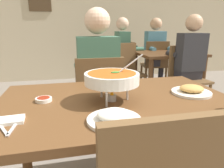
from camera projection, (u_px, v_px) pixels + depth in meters
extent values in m
cube|color=beige|center=(76.00, 10.00, 4.39)|extent=(10.00, 0.10, 3.00)
cube|color=brown|center=(118.00, 102.00, 1.18)|extent=(1.35, 0.87, 0.04)
cylinder|color=brown|center=(24.00, 139.00, 1.50)|extent=(0.07, 0.07, 0.71)
cylinder|color=brown|center=(175.00, 122.00, 1.76)|extent=(0.07, 0.07, 0.71)
cube|color=brown|center=(97.00, 102.00, 2.02)|extent=(0.44, 0.44, 0.03)
cube|color=brown|center=(100.00, 84.00, 1.77)|extent=(0.42, 0.04, 0.45)
cylinder|color=brown|center=(112.00, 113.00, 2.30)|extent=(0.04, 0.04, 0.42)
cylinder|color=brown|center=(78.00, 116.00, 2.22)|extent=(0.04, 0.04, 0.42)
cylinder|color=brown|center=(120.00, 129.00, 1.95)|extent=(0.04, 0.04, 0.42)
cylinder|color=brown|center=(80.00, 134.00, 1.87)|extent=(0.04, 0.04, 0.42)
cylinder|color=#2D2D38|center=(107.00, 119.00, 2.12)|extent=(0.10, 0.10, 0.45)
cylinder|color=#2D2D38|center=(88.00, 121.00, 2.08)|extent=(0.10, 0.10, 0.45)
cube|color=#2D2D38|center=(97.00, 95.00, 1.99)|extent=(0.32, 0.32, 0.12)
cube|color=#3D6B56|center=(98.00, 65.00, 1.83)|extent=(0.36, 0.20, 0.50)
sphere|color=beige|center=(97.00, 21.00, 1.72)|extent=(0.22, 0.22, 0.22)
cylinder|color=#3D6B56|center=(111.00, 66.00, 2.06)|extent=(0.08, 0.28, 0.08)
cylinder|color=#3D6B56|center=(79.00, 67.00, 1.99)|extent=(0.08, 0.28, 0.08)
cylinder|color=silver|center=(127.00, 91.00, 1.16)|extent=(0.01, 0.01, 0.10)
cylinder|color=silver|center=(101.00, 89.00, 1.20)|extent=(0.01, 0.01, 0.10)
cylinder|color=silver|center=(107.00, 97.00, 1.05)|extent=(0.01, 0.01, 0.10)
torus|color=silver|center=(112.00, 84.00, 1.12)|extent=(0.21, 0.21, 0.01)
cylinder|color=#B2B2B7|center=(112.00, 98.00, 1.15)|extent=(0.05, 0.05, 0.04)
cone|color=orange|center=(112.00, 92.00, 1.14)|extent=(0.02, 0.02, 0.04)
cylinder|color=white|center=(112.00, 78.00, 1.12)|extent=(0.30, 0.30, 0.06)
cylinder|color=#B75119|center=(112.00, 74.00, 1.11)|extent=(0.26, 0.26, 0.01)
ellipsoid|color=#388433|center=(115.00, 72.00, 1.11)|extent=(0.05, 0.03, 0.01)
cylinder|color=silver|center=(127.00, 66.00, 1.14)|extent=(0.18, 0.01, 0.13)
cylinder|color=white|center=(114.00, 120.00, 0.90)|extent=(0.24, 0.24, 0.01)
ellipsoid|color=white|center=(114.00, 115.00, 0.89)|extent=(0.15, 0.13, 0.04)
cylinder|color=white|center=(191.00, 92.00, 1.28)|extent=(0.24, 0.24, 0.01)
ellipsoid|color=tan|center=(191.00, 88.00, 1.27)|extent=(0.15, 0.13, 0.04)
cylinder|color=white|center=(44.00, 100.00, 1.14)|extent=(0.09, 0.09, 0.02)
cylinder|color=maroon|center=(44.00, 98.00, 1.14)|extent=(0.07, 0.07, 0.01)
cube|color=white|center=(10.00, 121.00, 0.89)|extent=(0.13, 0.09, 0.02)
cube|color=silver|center=(1.00, 127.00, 0.84)|extent=(0.09, 0.16, 0.01)
cube|color=silver|center=(15.00, 126.00, 0.85)|extent=(0.03, 0.17, 0.01)
cube|color=#51331C|center=(168.00, 54.00, 3.31)|extent=(1.00, 0.80, 0.04)
cylinder|color=#51331C|center=(150.00, 83.00, 3.00)|extent=(0.07, 0.07, 0.71)
cylinder|color=#51331C|center=(203.00, 80.00, 3.19)|extent=(0.07, 0.07, 0.71)
cylinder|color=#51331C|center=(135.00, 73.00, 3.64)|extent=(0.07, 0.07, 0.71)
cylinder|color=#51331C|center=(180.00, 71.00, 3.83)|extent=(0.07, 0.07, 0.71)
cube|color=brown|center=(154.00, 65.00, 3.94)|extent=(0.50, 0.50, 0.03)
cube|color=brown|center=(157.00, 54.00, 3.68)|extent=(0.42, 0.10, 0.45)
cylinder|color=brown|center=(160.00, 74.00, 4.20)|extent=(0.04, 0.04, 0.42)
cylinder|color=brown|center=(141.00, 75.00, 4.17)|extent=(0.04, 0.04, 0.42)
cylinder|color=brown|center=(166.00, 79.00, 3.83)|extent=(0.04, 0.04, 0.42)
cylinder|color=brown|center=(146.00, 79.00, 3.81)|extent=(0.04, 0.04, 0.42)
cube|color=brown|center=(119.00, 68.00, 3.72)|extent=(0.45, 0.45, 0.03)
cube|color=brown|center=(130.00, 54.00, 3.70)|extent=(0.05, 0.42, 0.45)
cylinder|color=brown|center=(107.00, 78.00, 3.91)|extent=(0.04, 0.04, 0.42)
cylinder|color=brown|center=(111.00, 83.00, 3.56)|extent=(0.04, 0.04, 0.42)
cylinder|color=brown|center=(125.00, 77.00, 4.00)|extent=(0.04, 0.04, 0.42)
cylinder|color=brown|center=(132.00, 81.00, 3.64)|extent=(0.04, 0.04, 0.42)
cube|color=brown|center=(190.00, 80.00, 2.82)|extent=(0.48, 0.48, 0.03)
cube|color=brown|center=(182.00, 61.00, 2.94)|extent=(0.42, 0.08, 0.45)
cylinder|color=brown|center=(185.00, 102.00, 2.65)|extent=(0.04, 0.04, 0.42)
cylinder|color=brown|center=(209.00, 99.00, 2.77)|extent=(0.04, 0.04, 0.42)
cylinder|color=brown|center=(169.00, 93.00, 3.00)|extent=(0.04, 0.04, 0.42)
cylinder|color=brown|center=(190.00, 91.00, 3.12)|extent=(0.04, 0.04, 0.42)
cube|color=brown|center=(128.00, 74.00, 3.21)|extent=(0.49, 0.49, 0.03)
cube|color=brown|center=(124.00, 57.00, 3.32)|extent=(0.42, 0.09, 0.45)
cylinder|color=brown|center=(122.00, 93.00, 3.03)|extent=(0.04, 0.04, 0.42)
cylinder|color=brown|center=(144.00, 90.00, 3.16)|extent=(0.04, 0.04, 0.42)
cylinder|color=brown|center=(113.00, 86.00, 3.38)|extent=(0.04, 0.04, 0.42)
cylinder|color=brown|center=(134.00, 84.00, 3.50)|extent=(0.04, 0.04, 0.42)
cylinder|color=#2D2D38|center=(151.00, 77.00, 3.88)|extent=(0.10, 0.10, 0.45)
cylinder|color=#2D2D38|center=(161.00, 77.00, 3.92)|extent=(0.10, 0.10, 0.45)
cube|color=#2D2D38|center=(156.00, 62.00, 3.86)|extent=(0.32, 0.32, 0.12)
cube|color=teal|center=(155.00, 45.00, 3.85)|extent=(0.36, 0.20, 0.50)
sphere|color=tan|center=(156.00, 24.00, 3.75)|extent=(0.22, 0.22, 0.22)
cylinder|color=teal|center=(151.00, 49.00, 3.64)|extent=(0.08, 0.28, 0.08)
cylinder|color=teal|center=(168.00, 48.00, 3.71)|extent=(0.08, 0.28, 0.08)
cylinder|color=#2D2D38|center=(129.00, 79.00, 3.75)|extent=(0.10, 0.10, 0.45)
cylinder|color=#2D2D38|center=(126.00, 77.00, 3.94)|extent=(0.10, 0.10, 0.45)
cube|color=#2D2D38|center=(126.00, 63.00, 3.76)|extent=(0.32, 0.32, 0.12)
cube|color=#3D6B56|center=(122.00, 46.00, 3.66)|extent=(0.20, 0.36, 0.50)
sphere|color=beige|center=(122.00, 24.00, 3.56)|extent=(0.22, 0.22, 0.22)
cylinder|color=#3D6B56|center=(136.00, 49.00, 3.57)|extent=(0.28, 0.08, 0.08)
cylinder|color=#3D6B56|center=(130.00, 48.00, 3.87)|extent=(0.28, 0.08, 0.08)
cylinder|color=#2D2D38|center=(188.00, 91.00, 3.05)|extent=(0.10, 0.10, 0.45)
cylinder|color=#2D2D38|center=(176.00, 92.00, 3.01)|extent=(0.10, 0.10, 0.45)
cube|color=#2D2D38|center=(186.00, 73.00, 2.92)|extent=(0.32, 0.32, 0.12)
cube|color=#2D2D33|center=(191.00, 52.00, 2.76)|extent=(0.36, 0.20, 0.50)
sphere|color=tan|center=(194.00, 23.00, 2.65)|extent=(0.22, 0.22, 0.22)
cylinder|color=#2D2D33|center=(192.00, 54.00, 2.99)|extent=(0.08, 0.28, 0.08)
cylinder|color=#2D2D33|center=(173.00, 54.00, 2.92)|extent=(0.08, 0.28, 0.08)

